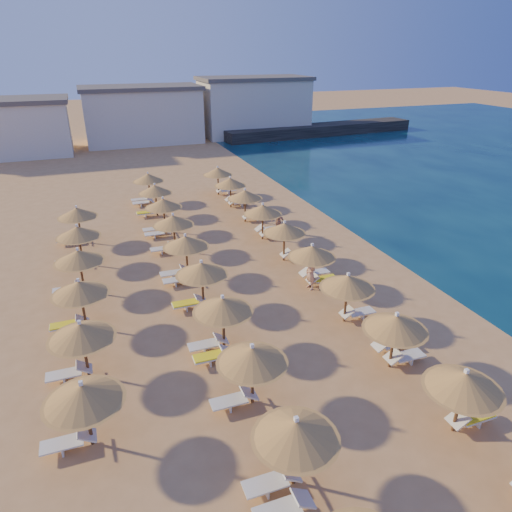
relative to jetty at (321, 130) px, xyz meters
name	(u,v)px	position (x,y,z in m)	size (l,w,h in m)	color
ground	(260,316)	(-26.17, -44.07, -0.75)	(220.00, 220.00, 0.00)	tan
jetty	(321,130)	(0.00, 0.00, 0.00)	(30.00, 4.00, 1.50)	black
hotel_blocks	(151,114)	(-24.29, 2.59, 2.95)	(48.48, 11.94, 8.10)	silver
parasol_row_east	(297,240)	(-22.57, -40.38, 1.30)	(2.58, 35.21, 2.56)	brown
parasol_row_west	(193,255)	(-28.52, -40.38, 1.30)	(2.58, 35.21, 2.56)	brown
parasol_row_inland	(79,272)	(-34.09, -40.38, 1.30)	(2.58, 20.71, 2.56)	brown
loungers	(220,281)	(-27.18, -40.49, -0.41)	(14.64, 33.25, 0.66)	silver
beachgoer_a	(311,273)	(-22.66, -42.37, 0.19)	(0.69, 0.45, 1.89)	tan
beachgoer_c	(278,222)	(-21.16, -34.25, 0.05)	(0.93, 0.39, 1.59)	tan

